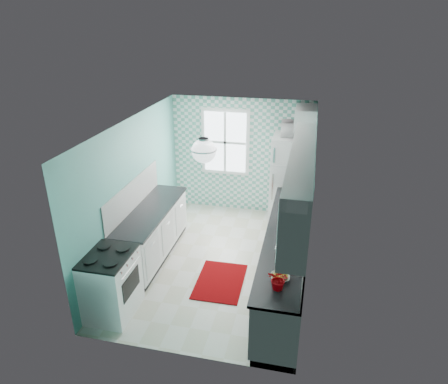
% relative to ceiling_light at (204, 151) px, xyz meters
% --- Properties ---
extents(floor, '(3.00, 4.40, 0.02)m').
position_rel_ceiling_light_xyz_m(floor, '(0.00, 0.80, -2.33)').
color(floor, silver).
rests_on(floor, ground).
extents(ceiling, '(3.00, 4.40, 0.02)m').
position_rel_ceiling_light_xyz_m(ceiling, '(0.00, 0.80, 0.19)').
color(ceiling, white).
rests_on(ceiling, wall_back).
extents(wall_back, '(3.00, 0.02, 2.50)m').
position_rel_ceiling_light_xyz_m(wall_back, '(0.00, 3.01, -1.07)').
color(wall_back, '#55A59A').
rests_on(wall_back, floor).
extents(wall_front, '(3.00, 0.02, 2.50)m').
position_rel_ceiling_light_xyz_m(wall_front, '(0.00, -1.41, -1.07)').
color(wall_front, '#55A59A').
rests_on(wall_front, floor).
extents(wall_left, '(0.02, 4.40, 2.50)m').
position_rel_ceiling_light_xyz_m(wall_left, '(-1.51, 0.80, -1.07)').
color(wall_left, '#55A59A').
rests_on(wall_left, floor).
extents(wall_right, '(0.02, 4.40, 2.50)m').
position_rel_ceiling_light_xyz_m(wall_right, '(1.51, 0.80, -1.07)').
color(wall_right, '#55A59A').
rests_on(wall_right, floor).
extents(accent_wall, '(3.00, 0.01, 2.50)m').
position_rel_ceiling_light_xyz_m(accent_wall, '(0.00, 2.99, -1.07)').
color(accent_wall, '#5AAA96').
rests_on(accent_wall, wall_back).
extents(window, '(1.04, 0.05, 1.44)m').
position_rel_ceiling_light_xyz_m(window, '(-0.35, 2.96, -0.77)').
color(window, white).
rests_on(window, wall_back).
extents(backsplash_right, '(0.02, 3.60, 0.51)m').
position_rel_ceiling_light_xyz_m(backsplash_right, '(1.49, 0.40, -1.13)').
color(backsplash_right, white).
rests_on(backsplash_right, wall_right).
extents(backsplash_left, '(0.02, 2.15, 0.51)m').
position_rel_ceiling_light_xyz_m(backsplash_left, '(-1.49, 0.73, -1.13)').
color(backsplash_left, white).
rests_on(backsplash_left, wall_left).
extents(upper_cabinets_right, '(0.33, 3.20, 0.90)m').
position_rel_ceiling_light_xyz_m(upper_cabinets_right, '(1.33, 0.20, -0.42)').
color(upper_cabinets_right, silver).
rests_on(upper_cabinets_right, wall_right).
extents(upper_cabinet_fridge, '(0.40, 0.74, 0.40)m').
position_rel_ceiling_light_xyz_m(upper_cabinet_fridge, '(1.30, 2.63, -0.07)').
color(upper_cabinet_fridge, silver).
rests_on(upper_cabinet_fridge, wall_right).
extents(ceiling_light, '(0.34, 0.34, 0.35)m').
position_rel_ceiling_light_xyz_m(ceiling_light, '(0.00, 0.00, 0.00)').
color(ceiling_light, silver).
rests_on(ceiling_light, ceiling).
extents(base_cabinets_right, '(0.60, 3.60, 0.90)m').
position_rel_ceiling_light_xyz_m(base_cabinets_right, '(1.20, 0.40, -1.87)').
color(base_cabinets_right, white).
rests_on(base_cabinets_right, floor).
extents(countertop_right, '(0.63, 3.60, 0.04)m').
position_rel_ceiling_light_xyz_m(countertop_right, '(1.19, 0.40, -1.40)').
color(countertop_right, black).
rests_on(countertop_right, base_cabinets_right).
extents(base_cabinets_left, '(0.60, 2.15, 0.90)m').
position_rel_ceiling_light_xyz_m(base_cabinets_left, '(-1.20, 0.73, -1.87)').
color(base_cabinets_left, white).
rests_on(base_cabinets_left, floor).
extents(countertop_left, '(0.63, 2.15, 0.04)m').
position_rel_ceiling_light_xyz_m(countertop_left, '(-1.19, 0.73, -1.40)').
color(countertop_left, black).
rests_on(countertop_left, base_cabinets_left).
extents(fridge, '(0.81, 0.81, 1.87)m').
position_rel_ceiling_light_xyz_m(fridge, '(1.11, 2.60, -1.39)').
color(fridge, white).
rests_on(fridge, floor).
extents(stove, '(0.64, 0.80, 0.96)m').
position_rel_ceiling_light_xyz_m(stove, '(-1.20, -0.82, -1.82)').
color(stove, white).
rests_on(stove, floor).
extents(sink, '(0.51, 0.43, 0.53)m').
position_rel_ceiling_light_xyz_m(sink, '(1.20, 1.44, -1.39)').
color(sink, silver).
rests_on(sink, countertop_right).
extents(rug, '(0.78, 1.10, 0.02)m').
position_rel_ceiling_light_xyz_m(rug, '(0.17, 0.22, -2.32)').
color(rug, maroon).
rests_on(rug, floor).
extents(dish_towel, '(0.07, 0.23, 0.35)m').
position_rel_ceiling_light_xyz_m(dish_towel, '(0.89, 1.55, -1.84)').
color(dish_towel, teal).
rests_on(dish_towel, base_cabinets_right).
extents(fruit_bowl, '(0.28, 0.28, 0.06)m').
position_rel_ceiling_light_xyz_m(fruit_bowl, '(1.20, -0.80, -1.35)').
color(fruit_bowl, silver).
rests_on(fruit_bowl, countertop_right).
extents(potted_plant, '(0.32, 0.30, 0.29)m').
position_rel_ceiling_light_xyz_m(potted_plant, '(1.20, -1.00, -1.24)').
color(potted_plant, '#A3102C').
rests_on(potted_plant, countertop_right).
extents(soap_bottle, '(0.12, 0.12, 0.21)m').
position_rel_ceiling_light_xyz_m(soap_bottle, '(1.25, 1.57, -1.28)').
color(soap_bottle, '#82A5AC').
rests_on(soap_bottle, countertop_right).
extents(microwave, '(0.54, 0.37, 0.29)m').
position_rel_ceiling_light_xyz_m(microwave, '(1.11, 2.60, -0.31)').
color(microwave, silver).
rests_on(microwave, fridge).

